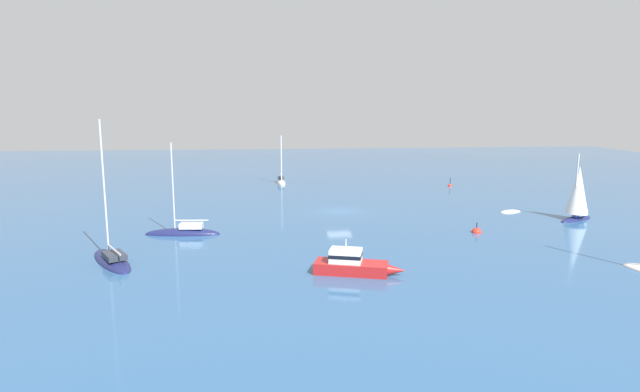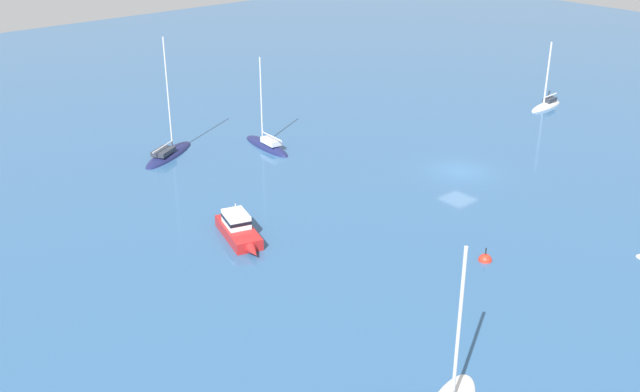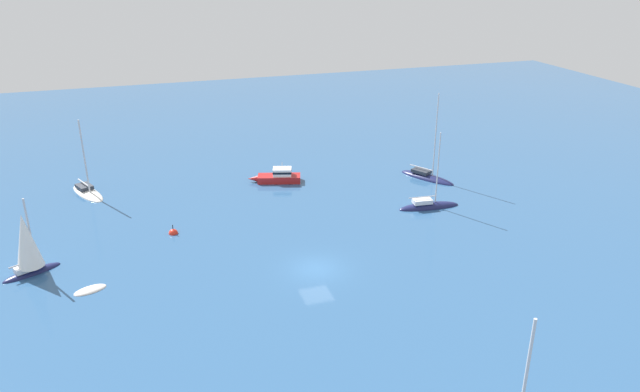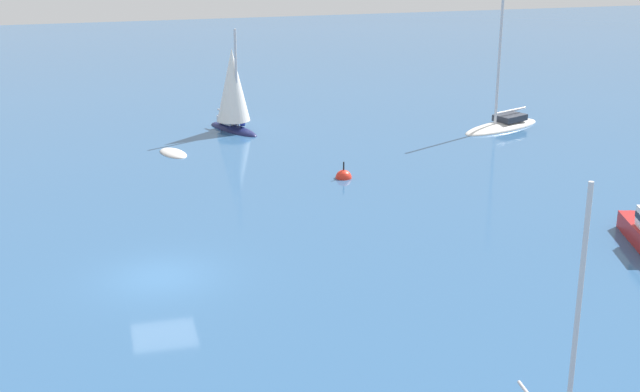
# 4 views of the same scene
# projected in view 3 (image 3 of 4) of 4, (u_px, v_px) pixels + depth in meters

# --- Properties ---
(ground_plane) EXTENTS (160.00, 160.00, 0.00)m
(ground_plane) POSITION_uv_depth(u_px,v_px,m) (316.00, 269.00, 48.95)
(ground_plane) COLOR #2D5684
(sailboat) EXTENTS (6.90, 5.03, 10.50)m
(sailboat) POSITION_uv_depth(u_px,v_px,m) (427.00, 177.00, 68.43)
(sailboat) COLOR #191E4C
(sailboat) RESTS_ON ground
(sloop) EXTENTS (3.12, 4.64, 6.82)m
(sloop) POSITION_uv_depth(u_px,v_px,m) (27.00, 246.00, 47.41)
(sloop) COLOR #191E4C
(sloop) RESTS_ON ground
(powerboat) EXTENTS (3.07, 6.08, 2.31)m
(powerboat) POSITION_uv_depth(u_px,v_px,m) (278.00, 176.00, 67.20)
(powerboat) COLOR #B21E1E
(powerboat) RESTS_ON ground
(sailboat_1) EXTENTS (1.99, 6.54, 8.44)m
(sailboat_1) POSITION_uv_depth(u_px,v_px,m) (428.00, 207.00, 60.61)
(sailboat_1) COLOR #191E4C
(sailboat_1) RESTS_ON ground
(skiff) EXTENTS (2.02, 2.78, 0.43)m
(skiff) POSITION_uv_depth(u_px,v_px,m) (90.00, 290.00, 45.87)
(skiff) COLOR silver
(skiff) RESTS_ON ground
(sloop_1) EXTENTS (6.74, 4.43, 8.69)m
(sloop_1) POSITION_uv_depth(u_px,v_px,m) (87.00, 192.00, 64.13)
(sloop_1) COLOR silver
(sloop_1) RESTS_ON ground
(channel_buoy) EXTENTS (0.87, 0.87, 1.31)m
(channel_buoy) POSITION_uv_depth(u_px,v_px,m) (173.00, 233.00, 55.08)
(channel_buoy) COLOR red
(channel_buoy) RESTS_ON ground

